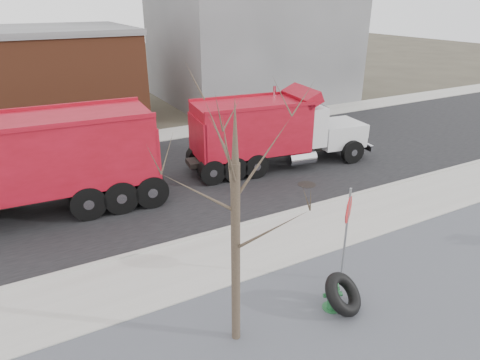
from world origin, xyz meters
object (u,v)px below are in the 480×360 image
dump_truck_red_a (273,129)px  truck_tire (343,294)px  dump_truck_red_b (34,161)px  stop_sign (347,219)px  fire_hydrant (333,296)px

dump_truck_red_a → truck_tire: bearing=-105.3°
dump_truck_red_a → dump_truck_red_b: dump_truck_red_b is taller
stop_sign → dump_truck_red_a: bearing=55.4°
truck_tire → stop_sign: bearing=50.0°
fire_hydrant → dump_truck_red_a: dump_truck_red_a is taller
stop_sign → dump_truck_red_a: size_ratio=0.32×
truck_tire → dump_truck_red_a: bearing=67.6°
stop_sign → dump_truck_red_b: size_ratio=0.29×
truck_tire → dump_truck_red_a: 9.35m
truck_tire → dump_truck_red_b: (-5.53, 8.54, 1.42)m
truck_tire → dump_truck_red_a: dump_truck_red_a is taller
truck_tire → dump_truck_red_b: 10.27m
fire_hydrant → stop_sign: 1.85m
truck_tire → stop_sign: (0.75, 0.89, 1.32)m
fire_hydrant → dump_truck_red_b: (-5.35, 8.40, 1.51)m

